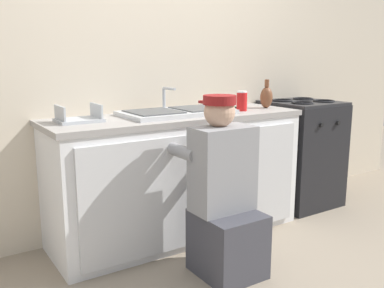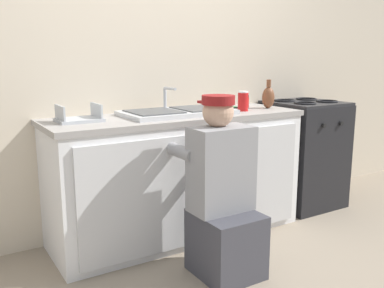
{
  "view_description": "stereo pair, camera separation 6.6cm",
  "coord_description": "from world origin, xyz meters",
  "px_view_note": "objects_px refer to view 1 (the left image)",
  "views": [
    {
      "loc": [
        -1.58,
        -2.34,
        1.33
      ],
      "look_at": [
        0.0,
        0.1,
        0.73
      ],
      "focal_mm": 40.0,
      "sensor_mm": 36.0,
      "label": 1
    },
    {
      "loc": [
        -1.52,
        -2.37,
        1.33
      ],
      "look_at": [
        0.0,
        0.1,
        0.73
      ],
      "focal_mm": 40.0,
      "sensor_mm": 36.0,
      "label": 2
    }
  ],
  "objects_px": {
    "cell_phone": "(228,107)",
    "vase_decorative": "(266,97)",
    "plumber_person": "(224,201)",
    "dish_rack_tray": "(79,118)",
    "sink_double_basin": "(177,112)",
    "spice_bottle_red": "(245,101)",
    "soda_cup_red": "(242,101)",
    "stove_range": "(300,153)"
  },
  "relations": [
    {
      "from": "stove_range",
      "to": "plumber_person",
      "type": "height_order",
      "value": "plumber_person"
    },
    {
      "from": "dish_rack_tray",
      "to": "vase_decorative",
      "type": "bearing_deg",
      "value": -3.59
    },
    {
      "from": "spice_bottle_red",
      "to": "dish_rack_tray",
      "type": "relative_size",
      "value": 0.37
    },
    {
      "from": "stove_range",
      "to": "soda_cup_red",
      "type": "height_order",
      "value": "soda_cup_red"
    },
    {
      "from": "dish_rack_tray",
      "to": "spice_bottle_red",
      "type": "bearing_deg",
      "value": 0.8
    },
    {
      "from": "sink_double_basin",
      "to": "vase_decorative",
      "type": "distance_m",
      "value": 0.82
    },
    {
      "from": "spice_bottle_red",
      "to": "cell_phone",
      "type": "distance_m",
      "value": 0.14
    },
    {
      "from": "plumber_person",
      "to": "cell_phone",
      "type": "bearing_deg",
      "value": 51.43
    },
    {
      "from": "cell_phone",
      "to": "soda_cup_red",
      "type": "relative_size",
      "value": 0.92
    },
    {
      "from": "stove_range",
      "to": "soda_cup_red",
      "type": "xyz_separation_m",
      "value": [
        -0.77,
        -0.09,
        0.52
      ]
    },
    {
      "from": "spice_bottle_red",
      "to": "dish_rack_tray",
      "type": "height_order",
      "value": "dish_rack_tray"
    },
    {
      "from": "sink_double_basin",
      "to": "stove_range",
      "type": "bearing_deg",
      "value": -0.1
    },
    {
      "from": "soda_cup_red",
      "to": "dish_rack_tray",
      "type": "bearing_deg",
      "value": 173.87
    },
    {
      "from": "plumber_person",
      "to": "stove_range",
      "type": "bearing_deg",
      "value": 25.7
    },
    {
      "from": "stove_range",
      "to": "dish_rack_tray",
      "type": "bearing_deg",
      "value": 178.77
    },
    {
      "from": "sink_double_basin",
      "to": "dish_rack_tray",
      "type": "distance_m",
      "value": 0.71
    },
    {
      "from": "spice_bottle_red",
      "to": "plumber_person",
      "type": "bearing_deg",
      "value": -136.05
    },
    {
      "from": "sink_double_basin",
      "to": "plumber_person",
      "type": "bearing_deg",
      "value": -95.03
    },
    {
      "from": "soda_cup_red",
      "to": "sink_double_basin",
      "type": "bearing_deg",
      "value": 170.13
    },
    {
      "from": "spice_bottle_red",
      "to": "dish_rack_tray",
      "type": "bearing_deg",
      "value": -179.2
    },
    {
      "from": "sink_double_basin",
      "to": "plumber_person",
      "type": "height_order",
      "value": "sink_double_basin"
    },
    {
      "from": "soda_cup_red",
      "to": "cell_phone",
      "type": "bearing_deg",
      "value": 78.81
    },
    {
      "from": "sink_double_basin",
      "to": "vase_decorative",
      "type": "bearing_deg",
      "value": -3.83
    },
    {
      "from": "cell_phone",
      "to": "vase_decorative",
      "type": "bearing_deg",
      "value": -38.33
    },
    {
      "from": "vase_decorative",
      "to": "stove_range",
      "type": "bearing_deg",
      "value": 6.19
    },
    {
      "from": "cell_phone",
      "to": "vase_decorative",
      "type": "distance_m",
      "value": 0.32
    },
    {
      "from": "sink_double_basin",
      "to": "vase_decorative",
      "type": "relative_size",
      "value": 3.48
    },
    {
      "from": "sink_double_basin",
      "to": "cell_phone",
      "type": "xyz_separation_m",
      "value": [
        0.57,
        0.14,
        -0.01
      ]
    },
    {
      "from": "plumber_person",
      "to": "dish_rack_tray",
      "type": "relative_size",
      "value": 3.94
    },
    {
      "from": "stove_range",
      "to": "spice_bottle_red",
      "type": "relative_size",
      "value": 9.08
    },
    {
      "from": "plumber_person",
      "to": "dish_rack_tray",
      "type": "distance_m",
      "value": 1.07
    },
    {
      "from": "spice_bottle_red",
      "to": "cell_phone",
      "type": "relative_size",
      "value": 0.75
    },
    {
      "from": "spice_bottle_red",
      "to": "soda_cup_red",
      "type": "distance_m",
      "value": 0.22
    },
    {
      "from": "stove_range",
      "to": "cell_phone",
      "type": "distance_m",
      "value": 0.86
    },
    {
      "from": "dish_rack_tray",
      "to": "sink_double_basin",
      "type": "bearing_deg",
      "value": -3.3
    },
    {
      "from": "stove_range",
      "to": "plumber_person",
      "type": "bearing_deg",
      "value": -154.3
    },
    {
      "from": "cell_phone",
      "to": "soda_cup_red",
      "type": "xyz_separation_m",
      "value": [
        -0.05,
        -0.23,
        0.07
      ]
    },
    {
      "from": "soda_cup_red",
      "to": "dish_rack_tray",
      "type": "relative_size",
      "value": 0.54
    },
    {
      "from": "plumber_person",
      "to": "soda_cup_red",
      "type": "bearing_deg",
      "value": 43.86
    },
    {
      "from": "plumber_person",
      "to": "dish_rack_tray",
      "type": "height_order",
      "value": "plumber_person"
    },
    {
      "from": "sink_double_basin",
      "to": "soda_cup_red",
      "type": "distance_m",
      "value": 0.54
    },
    {
      "from": "cell_phone",
      "to": "dish_rack_tray",
      "type": "bearing_deg",
      "value": -175.74
    }
  ]
}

